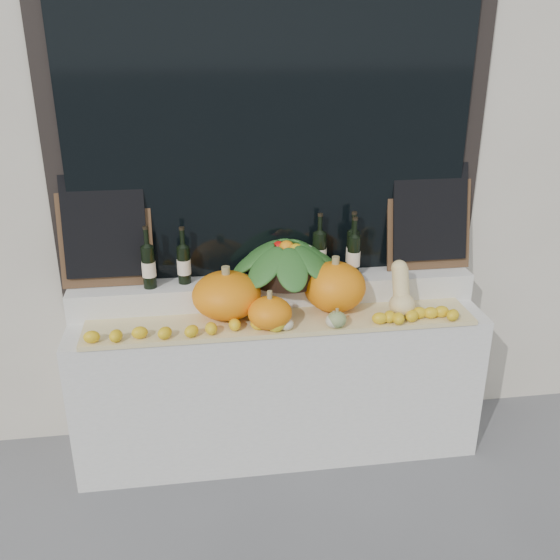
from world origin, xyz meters
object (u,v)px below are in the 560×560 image
object	(u,v)px
butternut_squash	(401,293)
wine_bottle_tall	(319,253)
produce_bowl	(286,260)
pumpkin_left	(227,295)
pumpkin_right	(335,287)

from	to	relation	value
butternut_squash	wine_bottle_tall	xyz separation A→B (m)	(-0.40, 0.31, 0.14)
produce_bowl	wine_bottle_tall	distance (m)	0.20
pumpkin_left	produce_bowl	distance (m)	0.41
produce_bowl	wine_bottle_tall	bearing A→B (deg)	12.86
pumpkin_right	wine_bottle_tall	distance (m)	0.25
produce_bowl	butternut_squash	bearing A→B (deg)	-24.19
pumpkin_left	produce_bowl	xyz separation A→B (m)	(0.35, 0.17, 0.12)
butternut_squash	pumpkin_left	bearing A→B (deg)	173.95
pumpkin_right	wine_bottle_tall	xyz separation A→B (m)	(-0.05, 0.21, 0.13)
pumpkin_right	produce_bowl	distance (m)	0.31
pumpkin_left	pumpkin_right	xyz separation A→B (m)	(0.60, 0.00, 0.01)
pumpkin_left	pumpkin_right	bearing A→B (deg)	0.38
pumpkin_left	pumpkin_right	distance (m)	0.60
pumpkin_left	butternut_squash	size ratio (longest dim) A/B	1.30
pumpkin_right	butternut_squash	size ratio (longest dim) A/B	1.19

